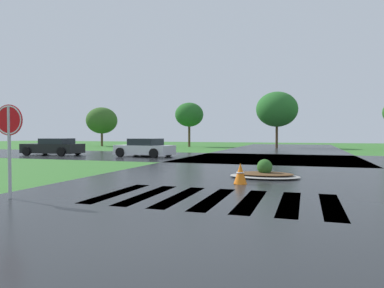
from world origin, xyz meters
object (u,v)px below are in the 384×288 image
stop_sign (9,129)px  car_silver_hatch (53,147)px  car_blue_compact (145,148)px  traffic_cone (240,174)px  median_island (265,174)px  drainage_pipe_stack (149,150)px

stop_sign → car_silver_hatch: size_ratio=0.52×
car_blue_compact → traffic_cone: 14.14m
traffic_cone → car_silver_hatch: bearing=146.7°
median_island → car_silver_hatch: (-16.54, 8.66, 0.45)m
stop_sign → traffic_cone: 6.70m
traffic_cone → stop_sign: bearing=-139.3°
car_blue_compact → drainage_pipe_stack: car_blue_compact is taller
stop_sign → drainage_pipe_stack: (-3.85, 16.17, -1.29)m
drainage_pipe_stack → traffic_cone: bearing=-53.4°
stop_sign → drainage_pipe_stack: 16.67m
car_silver_hatch → car_blue_compact: bearing=-176.8°
car_silver_hatch → median_island: bearing=150.8°
median_island → traffic_cone: 1.94m
median_island → car_blue_compact: bearing=135.1°
car_silver_hatch → drainage_pipe_stack: car_silver_hatch is taller
median_island → drainage_pipe_stack: bearing=133.0°
median_island → car_silver_hatch: size_ratio=0.57×
median_island → car_blue_compact: (-9.30, 9.26, 0.45)m
car_blue_compact → traffic_cone: (8.74, -11.11, -0.28)m
median_island → car_silver_hatch: car_silver_hatch is taller
median_island → car_blue_compact: size_ratio=0.60×
drainage_pipe_stack → car_blue_compact: bearing=-84.1°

